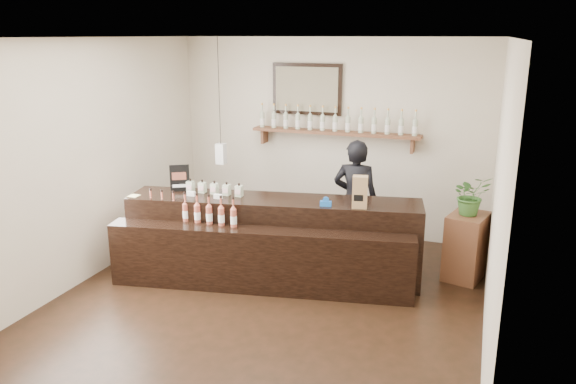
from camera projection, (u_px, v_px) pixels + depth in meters
The scene contains 10 objects.
ground at pixel (267, 301), 6.16m from camera, with size 5.00×5.00×0.00m, color black.
room_shell at pixel (265, 149), 5.70m from camera, with size 5.00×5.00×5.00m.
back_wall_decor at pixel (319, 114), 7.88m from camera, with size 2.66×0.96×1.69m.
counter at pixel (269, 243), 6.62m from camera, with size 3.51×1.52×1.13m.
promo_sign at pixel (180, 178), 6.86m from camera, with size 0.21×0.14×0.33m.
paper_bag at pixel (360, 192), 6.20m from camera, with size 0.18×0.15×0.36m.
tape_dispenser at pixel (326, 203), 6.29m from camera, with size 0.13×0.07×0.11m.
side_cabinet at pixel (466, 246), 6.67m from camera, with size 0.52×0.63×0.80m.
potted_plant at pixel (471, 195), 6.49m from camera, with size 0.43×0.37×0.47m, color #38692A.
shopkeeper at pixel (356, 193), 7.13m from camera, with size 0.65×0.43×1.78m, color black.
Camera 1 is at (2.10, -5.20, 2.83)m, focal length 35.00 mm.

